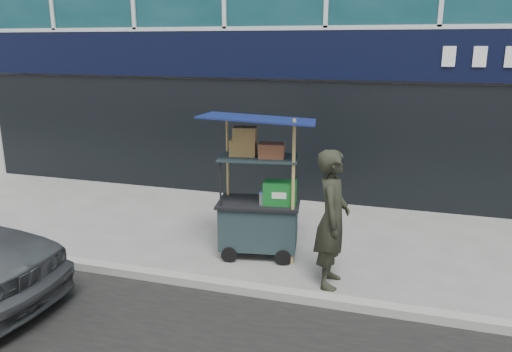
% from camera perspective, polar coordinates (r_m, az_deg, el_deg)
% --- Properties ---
extents(ground, '(80.00, 80.00, 0.00)m').
position_cam_1_polar(ground, '(6.73, 1.36, -12.74)').
color(ground, slate).
rests_on(ground, ground).
extents(curb, '(80.00, 0.18, 0.12)m').
position_cam_1_polar(curb, '(6.53, 0.87, -13.05)').
color(curb, gray).
rests_on(curb, ground).
extents(vendor_cart, '(1.78, 1.38, 2.18)m').
position_cam_1_polar(vendor_cart, '(7.45, 0.45, -3.53)').
color(vendor_cart, '#1B292E').
rests_on(vendor_cart, ground).
extents(vendor_man, '(0.47, 0.69, 1.84)m').
position_cam_1_polar(vendor_man, '(6.57, 8.71, -4.87)').
color(vendor_man, black).
rests_on(vendor_man, ground).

